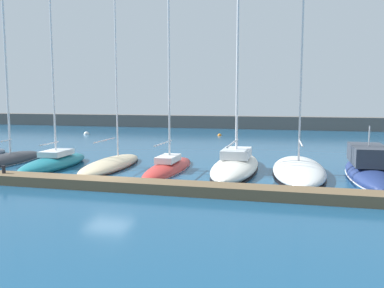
{
  "coord_description": "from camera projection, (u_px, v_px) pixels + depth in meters",
  "views": [
    {
      "loc": [
        10.1,
        -20.47,
        4.8
      ],
      "look_at": [
        3.74,
        4.54,
        1.81
      ],
      "focal_mm": 37.84,
      "sensor_mm": 36.0,
      "label": 1
    }
  ],
  "objects": [
    {
      "name": "ground_plane",
      "position": [
        108.0,
        183.0,
        22.73
      ],
      "size": [
        120.0,
        120.0,
        0.0
      ],
      "primitive_type": "plane",
      "color": "navy"
    },
    {
      "name": "dock_pier",
      "position": [
        97.0,
        183.0,
        21.44
      ],
      "size": [
        35.19,
        1.44,
        0.54
      ],
      "primitive_type": "cube",
      "color": "brown",
      "rests_on": "ground_plane"
    },
    {
      "name": "breakwater_seawall",
      "position": [
        228.0,
        122.0,
        62.93
      ],
      "size": [
        108.0,
        2.65,
        1.93
      ],
      "primitive_type": "cube",
      "color": "#5B5651",
      "rests_on": "ground_plane"
    },
    {
      "name": "sailboat_charcoal_second",
      "position": [
        7.0,
        160.0,
        29.69
      ],
      "size": [
        2.64,
        8.19,
        13.76
      ],
      "rotation": [
        0.0,
        0.0,
        1.62
      ],
      "color": "#2D2D33",
      "rests_on": "ground_plane"
    },
    {
      "name": "sailboat_teal_third",
      "position": [
        55.0,
        161.0,
        27.91
      ],
      "size": [
        2.82,
        7.84,
        15.81
      ],
      "rotation": [
        0.0,
        0.0,
        1.62
      ],
      "color": "#19707F",
      "rests_on": "ground_plane"
    },
    {
      "name": "sailboat_sand_fourth",
      "position": [
        111.0,
        164.0,
        27.73
      ],
      "size": [
        2.68,
        8.63,
        16.19
      ],
      "rotation": [
        0.0,
        0.0,
        1.6
      ],
      "color": "beige",
      "rests_on": "ground_plane"
    },
    {
      "name": "sailboat_red_fifth",
      "position": [
        169.0,
        167.0,
        26.76
      ],
      "size": [
        2.08,
        8.53,
        17.85
      ],
      "rotation": [
        0.0,
        0.0,
        1.57
      ],
      "color": "#B72D28",
      "rests_on": "ground_plane"
    },
    {
      "name": "sailboat_ivory_sixth",
      "position": [
        236.0,
        165.0,
        26.31
      ],
      "size": [
        2.87,
        10.09,
        15.22
      ],
      "rotation": [
        0.0,
        0.0,
        1.58
      ],
      "color": "silver",
      "rests_on": "ground_plane"
    },
    {
      "name": "sailboat_white_seventh",
      "position": [
        299.0,
        169.0,
        25.14
      ],
      "size": [
        3.62,
        10.19,
        19.19
      ],
      "rotation": [
        0.0,
        0.0,
        1.61
      ],
      "color": "white",
      "rests_on": "ground_plane"
    },
    {
      "name": "motorboat_navy_eighth",
      "position": [
        368.0,
        169.0,
        24.42
      ],
      "size": [
        2.42,
        9.49,
        3.44
      ],
      "rotation": [
        0.0,
        0.0,
        1.57
      ],
      "color": "navy",
      "rests_on": "ground_plane"
    },
    {
      "name": "mooring_buoy_white",
      "position": [
        86.0,
        134.0,
        52.56
      ],
      "size": [
        0.71,
        0.71,
        0.71
      ],
      "primitive_type": "sphere",
      "color": "white",
      "rests_on": "ground_plane"
    },
    {
      "name": "mooring_buoy_orange",
      "position": [
        220.0,
        136.0,
        50.79
      ],
      "size": [
        0.51,
        0.51,
        0.51
      ],
      "primitive_type": "sphere",
      "color": "orange",
      "rests_on": "ground_plane"
    },
    {
      "name": "dock_bollard",
      "position": [
        4.0,
        169.0,
        22.79
      ],
      "size": [
        0.2,
        0.2,
        0.44
      ],
      "primitive_type": "cylinder",
      "color": "black",
      "rests_on": "dock_pier"
    }
  ]
}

